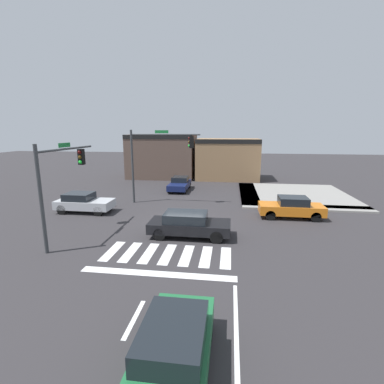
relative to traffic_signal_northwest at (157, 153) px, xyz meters
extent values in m
plane|color=#302D30|center=(2.97, -5.28, -4.26)|extent=(120.00, 120.00, 0.00)
cube|color=silver|center=(0.08, -9.78, -4.26)|extent=(0.50, 2.44, 0.01)
cube|color=silver|center=(1.04, -9.78, -4.26)|extent=(0.50, 2.44, 0.01)
cube|color=silver|center=(2.01, -9.78, -4.26)|extent=(0.50, 2.44, 0.01)
cube|color=silver|center=(2.97, -9.78, -4.26)|extent=(0.50, 2.44, 0.01)
cube|color=silver|center=(3.93, -9.78, -4.26)|extent=(0.50, 2.44, 0.01)
cube|color=silver|center=(4.89, -9.78, -4.26)|extent=(0.50, 2.44, 0.01)
cube|color=silver|center=(5.85, -9.78, -4.26)|extent=(0.50, 2.44, 0.01)
cube|color=white|center=(2.97, -11.78, -4.26)|extent=(6.80, 0.50, 0.01)
cube|color=white|center=(2.97, -14.78, -4.26)|extent=(0.16, 2.00, 0.01)
cylinder|color=yellow|center=(4.41, -14.05, -4.26)|extent=(1.16, 1.16, 0.01)
cylinder|color=white|center=(4.15, -14.05, -4.26)|extent=(0.19, 0.19, 0.00)
cylinder|color=white|center=(4.67, -14.05, -4.26)|extent=(0.19, 0.19, 0.00)
cube|color=white|center=(4.41, -14.05, -4.26)|extent=(0.52, 0.05, 0.00)
cube|color=gray|center=(11.97, -0.08, -4.19)|extent=(10.00, 1.60, 0.15)
cube|color=gray|center=(7.77, 4.72, -4.19)|extent=(1.60, 10.00, 0.15)
cube|color=gray|center=(11.97, 4.72, -4.19)|extent=(10.00, 10.00, 0.15)
cube|color=brown|center=(-2.84, 13.45, -1.51)|extent=(8.39, 5.46, 5.51)
cube|color=black|center=(-2.84, 10.92, 0.99)|extent=(8.39, 0.50, 0.50)
cube|color=#93704C|center=(5.60, 13.29, -1.76)|extent=(7.66, 5.14, 5.00)
cube|color=black|center=(5.60, 10.92, 0.49)|extent=(7.66, 0.50, 0.50)
cylinder|color=#383A3D|center=(-2.13, 0.00, -1.23)|extent=(0.18, 0.18, 6.08)
cylinder|color=#383A3D|center=(0.69, 0.00, 1.43)|extent=(5.66, 0.12, 0.12)
cube|color=black|center=(2.83, 0.00, 0.86)|extent=(0.32, 0.32, 0.95)
sphere|color=#470A0A|center=(2.66, 0.00, 1.15)|extent=(0.22, 0.22, 0.22)
sphere|color=#4C330C|center=(2.66, 0.00, 0.86)|extent=(0.22, 0.22, 0.22)
sphere|color=#1ED833|center=(2.66, 0.00, 0.56)|extent=(0.22, 0.22, 0.22)
cube|color=#197233|center=(0.41, 0.00, 1.65)|extent=(1.10, 0.03, 0.24)
cylinder|color=#383A3D|center=(-3.08, -10.44, -1.55)|extent=(0.18, 0.18, 5.42)
cylinder|color=#383A3D|center=(-3.08, -7.77, 0.76)|extent=(0.12, 5.33, 0.12)
cube|color=black|center=(-3.08, -6.36, 0.19)|extent=(0.32, 0.32, 0.95)
sphere|color=#470A0A|center=(-3.08, -6.53, 0.48)|extent=(0.22, 0.22, 0.22)
sphere|color=#4C330C|center=(-3.08, -6.53, 0.19)|extent=(0.22, 0.22, 0.22)
sphere|color=#1ED833|center=(-3.08, -6.53, -0.11)|extent=(0.22, 0.22, 0.22)
cube|color=#197233|center=(-3.08, -8.04, 0.98)|extent=(0.03, 1.10, 0.24)
cube|color=#141E4C|center=(0.85, 5.40, -3.71)|extent=(1.82, 4.27, 0.55)
cube|color=black|center=(0.85, 5.89, -3.18)|extent=(1.60, 1.83, 0.52)
cylinder|color=black|center=(1.65, 3.95, -3.96)|extent=(0.22, 0.61, 0.61)
cylinder|color=black|center=(0.05, 3.95, -3.96)|extent=(0.22, 0.61, 0.61)
cylinder|color=black|center=(1.65, 6.85, -3.96)|extent=(0.22, 0.61, 0.61)
cylinder|color=black|center=(0.05, 6.85, -3.96)|extent=(0.22, 0.61, 0.61)
cube|color=orange|center=(10.24, -2.70, -3.63)|extent=(4.36, 1.75, 0.65)
cube|color=black|center=(10.35, -2.70, -3.03)|extent=(1.94, 1.54, 0.54)
cylinder|color=black|center=(11.73, -1.93, -3.92)|extent=(0.69, 0.22, 0.69)
cylinder|color=black|center=(11.73, -3.46, -3.92)|extent=(0.69, 0.22, 0.69)
cylinder|color=black|center=(8.76, -1.93, -3.92)|extent=(0.69, 0.22, 0.69)
cylinder|color=black|center=(8.76, -3.46, -3.92)|extent=(0.69, 0.22, 0.69)
cube|color=black|center=(3.71, -7.21, -3.66)|extent=(4.67, 1.90, 0.58)
cube|color=black|center=(3.48, -7.21, -3.10)|extent=(2.42, 1.67, 0.53)
cylinder|color=black|center=(2.12, -8.05, -3.91)|extent=(0.70, 0.22, 0.70)
cylinder|color=black|center=(2.12, -6.37, -3.91)|extent=(0.70, 0.22, 0.70)
cylinder|color=black|center=(5.30, -8.05, -3.91)|extent=(0.70, 0.22, 0.70)
cylinder|color=black|center=(5.30, -6.37, -3.91)|extent=(0.70, 0.22, 0.70)
cube|color=#B7BABF|center=(-4.78, -3.31, -3.63)|extent=(4.14, 1.87, 0.62)
cube|color=black|center=(-5.22, -3.31, -3.06)|extent=(1.95, 1.64, 0.52)
cylinder|color=black|center=(-3.38, -2.48, -3.90)|extent=(0.72, 0.22, 0.72)
cylinder|color=black|center=(-3.38, -4.13, -3.90)|extent=(0.72, 0.22, 0.72)
cylinder|color=black|center=(-6.19, -2.48, -3.90)|extent=(0.72, 0.22, 0.72)
cylinder|color=black|center=(-6.19, -4.13, -3.90)|extent=(0.72, 0.22, 0.72)
cube|color=#1E6638|center=(4.68, -16.93, -3.66)|extent=(1.75, 4.58, 0.64)
cube|color=black|center=(4.68, -16.78, -3.06)|extent=(1.54, 2.26, 0.55)
cylinder|color=black|center=(3.92, -15.37, -3.95)|extent=(0.22, 0.63, 0.63)
cylinder|color=black|center=(5.45, -15.37, -3.95)|extent=(0.22, 0.63, 0.63)
camera|label=1|loc=(5.94, -22.63, 1.78)|focal=26.54mm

